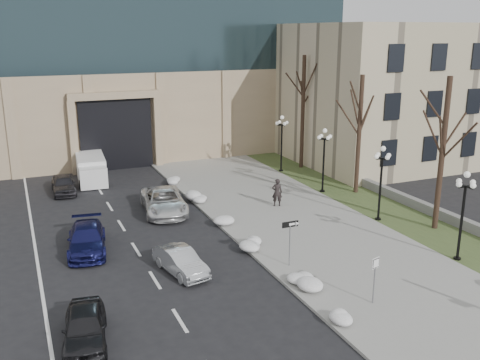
% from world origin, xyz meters
% --- Properties ---
extents(sidewalk, '(9.00, 40.00, 0.12)m').
position_xyz_m(sidewalk, '(3.50, 14.00, 0.06)').
color(sidewalk, gray).
rests_on(sidewalk, ground).
extents(curb, '(0.30, 40.00, 0.14)m').
position_xyz_m(curb, '(-1.00, 14.00, 0.07)').
color(curb, gray).
rests_on(curb, ground).
extents(grass_strip, '(4.00, 40.00, 0.10)m').
position_xyz_m(grass_strip, '(10.00, 14.00, 0.05)').
color(grass_strip, '#394924').
rests_on(grass_strip, ground).
extents(stone_wall, '(0.50, 30.00, 0.70)m').
position_xyz_m(stone_wall, '(12.00, 16.00, 0.35)').
color(stone_wall, slate).
rests_on(stone_wall, ground).
extents(classical_building, '(22.00, 18.12, 12.00)m').
position_xyz_m(classical_building, '(22.00, 27.98, 6.00)').
color(classical_building, '#BDAC8E').
rests_on(classical_building, ground).
extents(car_a, '(2.17, 4.12, 1.34)m').
position_xyz_m(car_a, '(-10.23, 5.86, 0.67)').
color(car_a, black).
rests_on(car_a, ground).
extents(car_b, '(2.01, 3.88, 1.22)m').
position_xyz_m(car_b, '(-5.13, 10.27, 0.61)').
color(car_b, '#AFB3B8').
rests_on(car_b, ground).
extents(car_c, '(2.62, 4.98, 1.38)m').
position_xyz_m(car_c, '(-8.93, 14.80, 0.69)').
color(car_c, '#171953').
rests_on(car_c, ground).
extents(car_d, '(3.24, 5.83, 1.54)m').
position_xyz_m(car_d, '(-3.45, 19.35, 0.77)').
color(car_d, silver).
rests_on(car_d, ground).
extents(car_e, '(1.68, 3.98, 1.34)m').
position_xyz_m(car_e, '(-8.98, 26.42, 0.67)').
color(car_e, '#2C2B2F').
rests_on(car_e, ground).
extents(pedestrian, '(0.80, 0.67, 1.88)m').
position_xyz_m(pedestrian, '(3.74, 17.35, 1.06)').
color(pedestrian, black).
rests_on(pedestrian, sidewalk).
extents(box_truck, '(2.51, 6.09, 1.89)m').
position_xyz_m(box_truck, '(-6.61, 29.11, 0.92)').
color(box_truck, silver).
rests_on(box_truck, ground).
extents(one_way_sign, '(0.91, 0.24, 2.45)m').
position_xyz_m(one_way_sign, '(0.16, 8.69, 2.02)').
color(one_way_sign, slate).
rests_on(one_way_sign, ground).
extents(keep_sign, '(0.47, 0.17, 2.21)m').
position_xyz_m(keep_sign, '(1.49, 3.92, 1.63)').
color(keep_sign, slate).
rests_on(keep_sign, ground).
extents(snow_clump_b, '(1.10, 1.60, 0.36)m').
position_xyz_m(snow_clump_b, '(-0.77, 3.02, 0.30)').
color(snow_clump_b, white).
rests_on(snow_clump_b, sidewalk).
extents(snow_clump_c, '(1.10, 1.60, 0.36)m').
position_xyz_m(snow_clump_c, '(-0.31, 6.49, 0.30)').
color(snow_clump_c, white).
rests_on(snow_clump_c, sidewalk).
extents(snow_clump_d, '(1.10, 1.60, 0.36)m').
position_xyz_m(snow_clump_d, '(-0.70, 11.37, 0.30)').
color(snow_clump_d, white).
rests_on(snow_clump_d, sidewalk).
extents(snow_clump_e, '(1.10, 1.60, 0.36)m').
position_xyz_m(snow_clump_e, '(-0.68, 15.45, 0.30)').
color(snow_clump_e, white).
rests_on(snow_clump_e, sidewalk).
extents(snow_clump_f, '(1.10, 1.60, 0.36)m').
position_xyz_m(snow_clump_f, '(-0.77, 20.48, 0.30)').
color(snow_clump_f, white).
rests_on(snow_clump_f, sidewalk).
extents(snow_clump_g, '(1.10, 1.60, 0.36)m').
position_xyz_m(snow_clump_g, '(-0.85, 25.28, 0.30)').
color(snow_clump_g, white).
rests_on(snow_clump_g, sidewalk).
extents(lamppost_a, '(1.18, 1.18, 4.76)m').
position_xyz_m(lamppost_a, '(8.30, 6.00, 3.07)').
color(lamppost_a, black).
rests_on(lamppost_a, ground).
extents(lamppost_b, '(1.18, 1.18, 4.76)m').
position_xyz_m(lamppost_b, '(8.30, 12.50, 3.07)').
color(lamppost_b, black).
rests_on(lamppost_b, ground).
extents(lamppost_c, '(1.18, 1.18, 4.76)m').
position_xyz_m(lamppost_c, '(8.30, 19.00, 3.07)').
color(lamppost_c, black).
rests_on(lamppost_c, ground).
extents(lamppost_d, '(1.18, 1.18, 4.76)m').
position_xyz_m(lamppost_d, '(8.30, 25.50, 3.07)').
color(lamppost_d, black).
rests_on(lamppost_d, ground).
extents(tree_near, '(3.20, 3.20, 9.00)m').
position_xyz_m(tree_near, '(10.50, 10.00, 5.83)').
color(tree_near, black).
rests_on(tree_near, ground).
extents(tree_mid, '(3.20, 3.20, 8.50)m').
position_xyz_m(tree_mid, '(10.50, 18.00, 5.50)').
color(tree_mid, black).
rests_on(tree_mid, ground).
extents(tree_far, '(3.20, 3.20, 9.50)m').
position_xyz_m(tree_far, '(10.50, 26.00, 6.15)').
color(tree_far, black).
rests_on(tree_far, ground).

